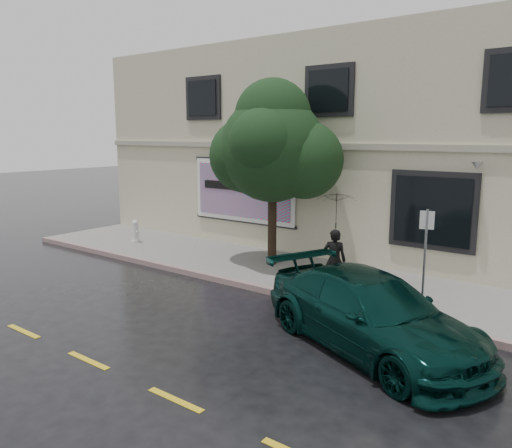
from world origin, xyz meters
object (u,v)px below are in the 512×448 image
Objects in this scene: car at (371,313)px; street_tree at (273,150)px; pedestrian at (334,260)px; fire_hydrant at (135,231)px.

car is 6.56m from street_tree.
car is at bearing 113.28° from pedestrian.
pedestrian is at bearing -24.21° from street_tree.
pedestrian is (-2.01, 2.32, 0.22)m from car.
fire_hydrant is at bearing -174.84° from street_tree.
pedestrian is at bearing 64.41° from car.
street_tree is 6.36m from fire_hydrant.
fire_hydrant is at bearing -22.64° from pedestrian.
car is 0.99× the size of street_tree.
car reaches higher than fire_hydrant.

